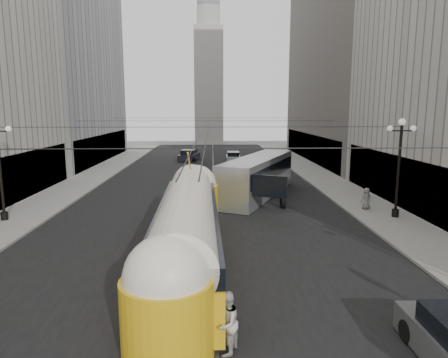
{
  "coord_description": "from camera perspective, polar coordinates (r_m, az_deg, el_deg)",
  "views": [
    {
      "loc": [
        0.64,
        -6.97,
        7.05
      ],
      "look_at": [
        1.31,
        15.65,
        3.12
      ],
      "focal_mm": 32.0,
      "sensor_mm": 36.0,
      "label": 1
    }
  ],
  "objects": [
    {
      "name": "streetcar",
      "position": [
        18.45,
        -5.21,
        -6.7
      ],
      "size": [
        3.01,
        16.85,
        3.7
      ],
      "color": "gold",
      "rests_on": "ground"
    },
    {
      "name": "distant_tower",
      "position": [
        87.33,
        -2.19,
        15.04
      ],
      "size": [
        6.0,
        6.0,
        31.36
      ],
      "color": "#B2AFA8",
      "rests_on": "ground"
    },
    {
      "name": "rail_right",
      "position": [
        40.09,
        -1.52,
        -0.28
      ],
      "size": [
        0.12,
        85.0,
        0.04
      ],
      "primitive_type": "cube",
      "color": "gray",
      "rests_on": "ground"
    },
    {
      "name": "pedestrian_sidewalk_right",
      "position": [
        29.76,
        19.67,
        -2.64
      ],
      "size": [
        0.82,
        0.59,
        1.52
      ],
      "primitive_type": "imported",
      "rotation": [
        0.0,
        0.0,
        3.33
      ],
      "color": "slate",
      "rests_on": "sidewalk_right"
    },
    {
      "name": "building_left_far",
      "position": [
        59.16,
        -23.05,
        16.14
      ],
      "size": [
        12.6,
        28.6,
        28.6
      ],
      "color": "#999999",
      "rests_on": "ground"
    },
    {
      "name": "sidewalk_left",
      "position": [
        45.33,
        -17.87,
        0.52
      ],
      "size": [
        4.0,
        72.0,
        0.15
      ],
      "primitive_type": "cube",
      "color": "gray",
      "rests_on": "ground"
    },
    {
      "name": "road",
      "position": [
        40.1,
        -2.59,
        -0.29
      ],
      "size": [
        20.0,
        85.0,
        0.02
      ],
      "primitive_type": "cube",
      "color": "black",
      "rests_on": "ground"
    },
    {
      "name": "rail_left",
      "position": [
        40.12,
        -3.66,
        -0.29
      ],
      "size": [
        0.12,
        85.0,
        0.04
      ],
      "primitive_type": "cube",
      "color": "gray",
      "rests_on": "ground"
    },
    {
      "name": "lamppost_right_mid",
      "position": [
        27.88,
        23.74,
        2.21
      ],
      "size": [
        1.86,
        0.44,
        6.37
      ],
      "color": "black",
      "rests_on": "sidewalk_right"
    },
    {
      "name": "sedan_dark_far",
      "position": [
        56.39,
        -5.01,
        3.36
      ],
      "size": [
        2.98,
        5.27,
        1.57
      ],
      "color": "black",
      "rests_on": "ground"
    },
    {
      "name": "building_right_far",
      "position": [
        59.01,
        18.45,
        18.39
      ],
      "size": [
        12.6,
        32.6,
        32.6
      ],
      "color": "#514C47",
      "rests_on": "ground"
    },
    {
      "name": "city_bus",
      "position": [
        32.96,
        4.91,
        0.61
      ],
      "size": [
        7.55,
        13.24,
        3.24
      ],
      "color": "#939798",
      "rests_on": "ground"
    },
    {
      "name": "pedestrian_crossing_b",
      "position": [
        12.31,
        0.33,
        -19.89
      ],
      "size": [
        1.01,
        1.12,
        1.89
      ],
      "primitive_type": "imported",
      "rotation": [
        0.0,
        0.0,
        -1.96
      ],
      "color": "#B6B3A9",
      "rests_on": "ground"
    },
    {
      "name": "catenary",
      "position": [
        38.48,
        -2.5,
        8.1
      ],
      "size": [
        25.0,
        72.0,
        0.23
      ],
      "color": "black",
      "rests_on": "ground"
    },
    {
      "name": "sedan_white_far",
      "position": [
        54.7,
        1.32,
        3.12
      ],
      "size": [
        1.98,
        4.53,
        1.41
      ],
      "color": "silver",
      "rests_on": "ground"
    },
    {
      "name": "sidewalk_right",
      "position": [
        44.99,
        12.95,
        0.68
      ],
      "size": [
        4.0,
        72.0,
        0.15
      ],
      "primitive_type": "cube",
      "color": "gray",
      "rests_on": "ground"
    }
  ]
}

